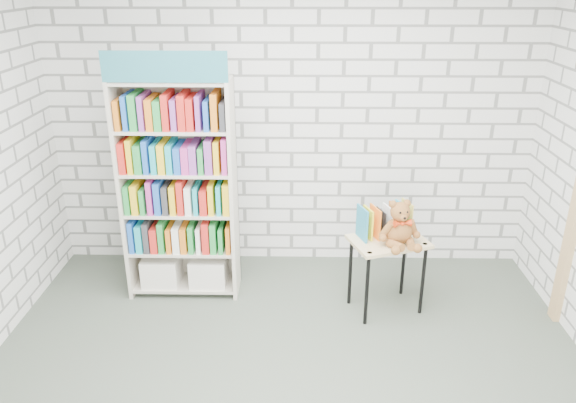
{
  "coord_description": "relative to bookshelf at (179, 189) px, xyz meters",
  "views": [
    {
      "loc": [
        0.07,
        -3.09,
        2.71
      ],
      "look_at": [
        -0.01,
        0.95,
        1.04
      ],
      "focal_mm": 35.0,
      "sensor_mm": 36.0,
      "label": 1
    }
  ],
  "objects": [
    {
      "name": "room_shell",
      "position": [
        0.95,
        -1.36,
        0.8
      ],
      "size": [
        4.52,
        4.02,
        2.81
      ],
      "color": "silver",
      "rests_on": "ground"
    },
    {
      "name": "teddy_bear",
      "position": [
        1.83,
        -0.36,
        -0.18
      ],
      "size": [
        0.34,
        0.33,
        0.38
      ],
      "color": "brown",
      "rests_on": "display_table"
    },
    {
      "name": "display_table",
      "position": [
        1.77,
        -0.28,
        -0.42
      ],
      "size": [
        0.71,
        0.6,
        0.65
      ],
      "color": "#CFB67C",
      "rests_on": "ground"
    },
    {
      "name": "bookshelf",
      "position": [
        0.0,
        0.0,
        0.0
      ],
      "size": [
        0.96,
        0.37,
        2.16
      ],
      "color": "beige",
      "rests_on": "ground"
    },
    {
      "name": "ground",
      "position": [
        0.95,
        -1.36,
        -0.98
      ],
      "size": [
        4.5,
        4.5,
        0.0
      ],
      "primitive_type": "plane",
      "color": "#464F43",
      "rests_on": "ground"
    },
    {
      "name": "table_books",
      "position": [
        1.73,
        -0.19,
        -0.2
      ],
      "size": [
        0.46,
        0.32,
        0.25
      ],
      "color": "teal",
      "rests_on": "display_table"
    }
  ]
}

